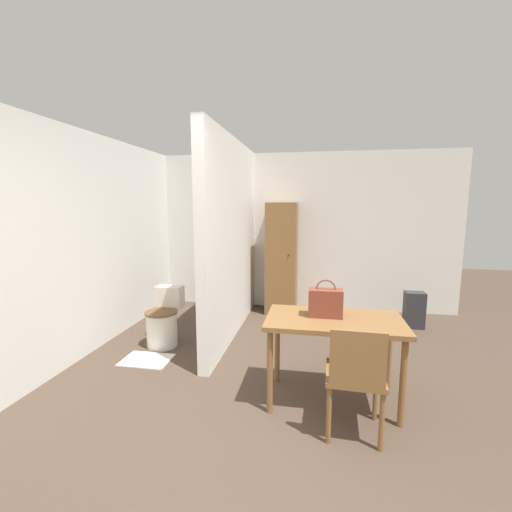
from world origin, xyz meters
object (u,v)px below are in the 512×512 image
at_px(space_heater, 414,310).
at_px(dining_table, 334,329).
at_px(toilet, 164,321).
at_px(handbag, 325,302).
at_px(wooden_chair, 355,375).
at_px(wooden_cabinet, 282,258).

bearing_deg(space_heater, dining_table, -120.22).
relative_size(toilet, handbag, 2.12).
height_order(wooden_chair, space_heater, wooden_chair).
height_order(dining_table, wooden_chair, wooden_chair).
xyz_separation_m(dining_table, wooden_chair, (0.14, -0.45, -0.17)).
xyz_separation_m(toilet, space_heater, (3.15, 1.15, -0.04)).
bearing_deg(wooden_cabinet, dining_table, -74.10).
distance_m(wooden_chair, toilet, 2.50).
bearing_deg(toilet, dining_table, -24.37).
bearing_deg(space_heater, handbag, -122.31).
bearing_deg(handbag, wooden_cabinet, 104.49).
bearing_deg(toilet, wooden_cabinet, 50.88).
xyz_separation_m(dining_table, space_heater, (1.19, 2.04, -0.40)).
bearing_deg(handbag, dining_table, -28.94).
height_order(dining_table, wooden_cabinet, wooden_cabinet).
relative_size(wooden_cabinet, space_heater, 3.44).
distance_m(toilet, wooden_cabinet, 2.09).
bearing_deg(toilet, wooden_chair, -32.46).
bearing_deg(handbag, space_heater, 57.69).
xyz_separation_m(dining_table, wooden_cabinet, (-0.70, 2.45, 0.21)).
xyz_separation_m(toilet, handbag, (1.89, -0.85, 0.58)).
xyz_separation_m(wooden_chair, handbag, (-0.21, 0.49, 0.39)).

